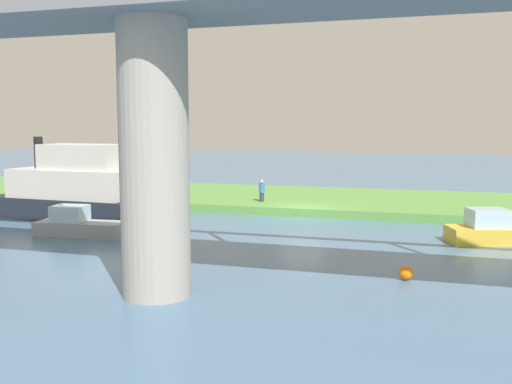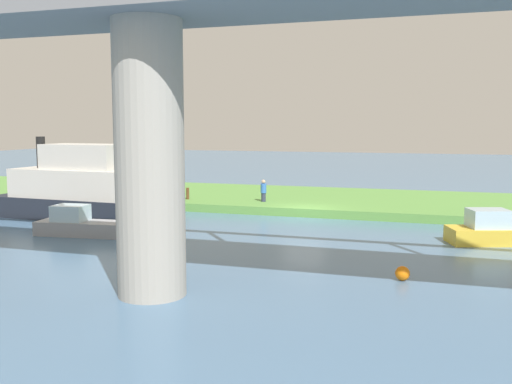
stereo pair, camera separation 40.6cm
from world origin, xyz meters
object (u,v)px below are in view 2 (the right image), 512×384
object	(u,v)px
bridge_pylon	(150,161)
person_on_bank	(263,191)
motorboat_white	(73,188)
mooring_post	(188,194)
pontoon_yellow	(498,231)
riverboat_paddlewheel	(79,224)
marker_buoy	(402,273)

from	to	relation	value
bridge_pylon	person_on_bank	xyz separation A→B (m)	(2.10, -18.68, -3.04)
motorboat_white	mooring_post	bearing A→B (deg)	-125.82
bridge_pylon	pontoon_yellow	size ratio (longest dim) A/B	1.70
person_on_bank	riverboat_paddlewheel	world-z (taller)	person_on_bank
marker_buoy	mooring_post	bearing A→B (deg)	-44.04
riverboat_paddlewheel	marker_buoy	distance (m)	15.96
person_on_bank	pontoon_yellow	size ratio (longest dim) A/B	0.28
motorboat_white	marker_buoy	xyz separation A→B (m)	(-18.96, 7.96, -1.48)
bridge_pylon	mooring_post	bearing A→B (deg)	-68.58
bridge_pylon	riverboat_paddlewheel	distance (m)	11.87
pontoon_yellow	marker_buoy	world-z (taller)	pontoon_yellow
mooring_post	marker_buoy	xyz separation A→B (m)	(-14.55, 14.07, -0.63)
person_on_bank	marker_buoy	xyz separation A→B (m)	(-9.51, 14.53, -0.95)
person_on_bank	riverboat_paddlewheel	bearing A→B (deg)	61.00
bridge_pylon	mooring_post	distance (m)	19.85
bridge_pylon	person_on_bank	world-z (taller)	bridge_pylon
pontoon_yellow	bridge_pylon	bearing A→B (deg)	46.89
bridge_pylon	riverboat_paddlewheel	bearing A→B (deg)	-43.75
person_on_bank	riverboat_paddlewheel	xyz separation A→B (m)	(6.03, 10.89, -0.68)
riverboat_paddlewheel	marker_buoy	size ratio (longest dim) A/B	9.01
bridge_pylon	riverboat_paddlewheel	world-z (taller)	bridge_pylon
pontoon_yellow	mooring_post	bearing A→B (deg)	-19.24
bridge_pylon	pontoon_yellow	distance (m)	16.64
pontoon_yellow	marker_buoy	bearing A→B (deg)	64.40
motorboat_white	marker_buoy	distance (m)	20.61
pontoon_yellow	person_on_bank	bearing A→B (deg)	-27.36
bridge_pylon	motorboat_white	xyz separation A→B (m)	(11.55, -12.11, -2.52)
motorboat_white	pontoon_yellow	world-z (taller)	motorboat_white
bridge_pylon	person_on_bank	distance (m)	19.04
bridge_pylon	mooring_post	size ratio (longest dim) A/B	11.20
mooring_post	pontoon_yellow	size ratio (longest dim) A/B	0.15
bridge_pylon	marker_buoy	size ratio (longest dim) A/B	16.97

